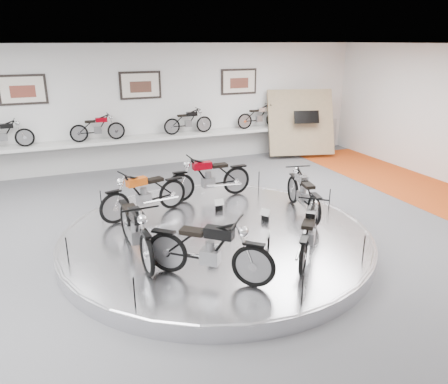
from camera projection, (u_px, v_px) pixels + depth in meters
name	position (u px, v px, depth m)	size (l,w,h in m)	color
floor	(222.00, 251.00, 8.93)	(16.00, 16.00, 0.00)	#525255
ceiling	(221.00, 45.00, 7.61)	(16.00, 16.00, 0.00)	white
wall_back	(142.00, 107.00, 14.38)	(16.00, 16.00, 0.00)	white
dado_band	(144.00, 150.00, 14.84)	(15.68, 0.04, 1.10)	#BCBCBA
display_platform	(216.00, 238.00, 9.14)	(6.40, 6.40, 0.30)	silver
platform_rim	(216.00, 233.00, 9.10)	(6.40, 6.40, 0.10)	#B2B2BA
shelf	(145.00, 139.00, 14.44)	(11.00, 0.55, 0.10)	silver
poster_left	(23.00, 90.00, 12.85)	(1.35, 0.06, 0.88)	silver
poster_center	(140.00, 85.00, 14.11)	(1.35, 0.06, 0.88)	silver
poster_right	(239.00, 82.00, 15.37)	(1.35, 0.06, 0.88)	silver
display_panel	(301.00, 122.00, 15.86)	(2.40, 0.12, 2.40)	#9A8360
shelf_bike_a	(3.00, 136.00, 12.79)	(1.22, 0.42, 0.73)	black
shelf_bike_b	(98.00, 129.00, 13.76)	(1.22, 0.42, 0.73)	#85000C
shelf_bike_c	(188.00, 123.00, 14.85)	(1.22, 0.42, 0.73)	black
shelf_bike_d	(259.00, 118.00, 15.82)	(1.22, 0.42, 0.73)	#BABBBF
bike_a	(303.00, 192.00, 9.92)	(1.74, 0.61, 1.02)	#BABBBF
bike_b	(209.00, 177.00, 10.88)	(1.89, 0.67, 1.11)	#85000C
bike_c	(144.00, 193.00, 9.77)	(1.83, 0.65, 1.08)	#CC500F
bike_d	(135.00, 228.00, 7.90)	(1.91, 0.67, 1.12)	black
bike_e	(209.00, 249.00, 7.12)	(1.90, 0.67, 1.12)	black
bike_f	(309.00, 231.00, 7.92)	(1.70, 0.60, 1.00)	black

